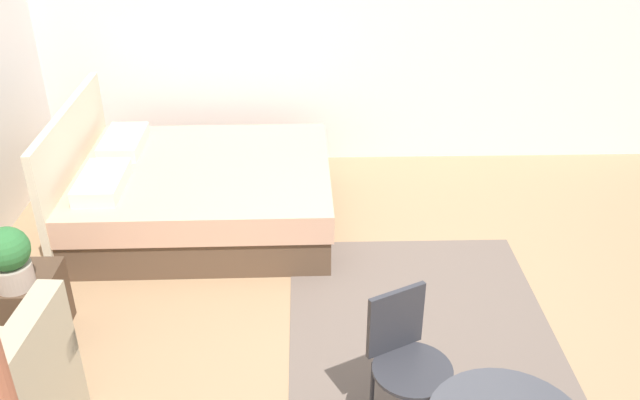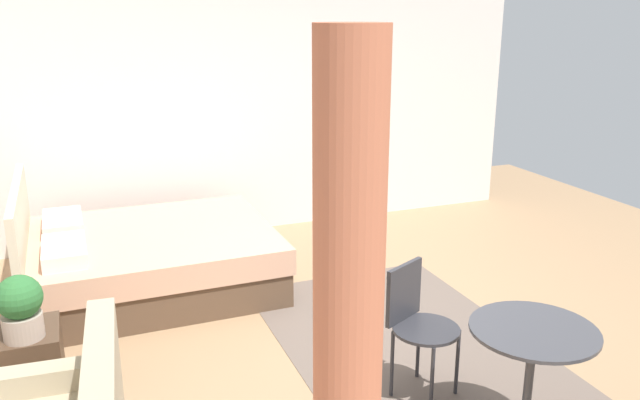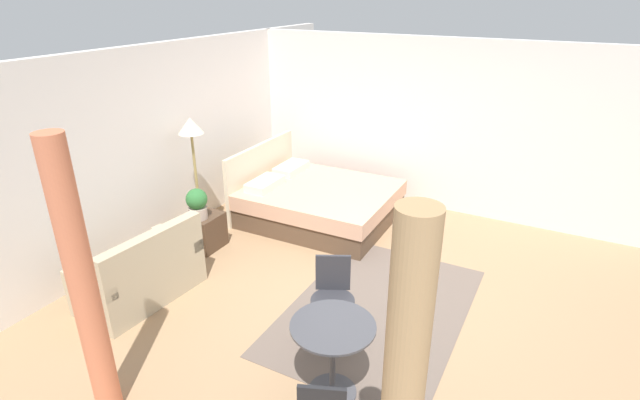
{
  "view_description": "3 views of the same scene",
  "coord_description": "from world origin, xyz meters",
  "px_view_note": "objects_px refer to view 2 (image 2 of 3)",
  "views": [
    {
      "loc": [
        -3.49,
        0.55,
        2.9
      ],
      "look_at": [
        0.7,
        0.43,
        0.59
      ],
      "focal_mm": 37.84,
      "sensor_mm": 36.0,
      "label": 1
    },
    {
      "loc": [
        -3.97,
        1.91,
        2.35
      ],
      "look_at": [
        0.7,
        0.09,
        0.87
      ],
      "focal_mm": 35.94,
      "sensor_mm": 36.0,
      "label": 2
    },
    {
      "loc": [
        -4.3,
        -1.68,
        3.16
      ],
      "look_at": [
        0.45,
        0.84,
        0.81
      ],
      "focal_mm": 27.33,
      "sensor_mm": 36.0,
      "label": 3
    }
  ],
  "objects_px": {
    "nightstand": "(32,363)",
    "potted_plant": "(20,306)",
    "balcony_table": "(531,363)",
    "bed": "(146,258)",
    "cafe_chair_near_window": "(416,317)"
  },
  "relations": [
    {
      "from": "balcony_table",
      "to": "potted_plant",
      "type": "bearing_deg",
      "value": 61.93
    },
    {
      "from": "nightstand",
      "to": "potted_plant",
      "type": "bearing_deg",
      "value": 175.83
    },
    {
      "from": "nightstand",
      "to": "potted_plant",
      "type": "distance_m",
      "value": 0.45
    },
    {
      "from": "nightstand",
      "to": "balcony_table",
      "type": "bearing_deg",
      "value": -119.82
    },
    {
      "from": "balcony_table",
      "to": "cafe_chair_near_window",
      "type": "height_order",
      "value": "cafe_chair_near_window"
    },
    {
      "from": "bed",
      "to": "balcony_table",
      "type": "height_order",
      "value": "bed"
    },
    {
      "from": "potted_plant",
      "to": "balcony_table",
      "type": "height_order",
      "value": "potted_plant"
    },
    {
      "from": "bed",
      "to": "cafe_chair_near_window",
      "type": "distance_m",
      "value": 2.66
    },
    {
      "from": "cafe_chair_near_window",
      "to": "balcony_table",
      "type": "bearing_deg",
      "value": -153.49
    },
    {
      "from": "bed",
      "to": "cafe_chair_near_window",
      "type": "bearing_deg",
      "value": -148.18
    },
    {
      "from": "nightstand",
      "to": "balcony_table",
      "type": "xyz_separation_m",
      "value": [
        -1.49,
        -2.6,
        0.26
      ]
    },
    {
      "from": "potted_plant",
      "to": "bed",
      "type": "bearing_deg",
      "value": -29.7
    },
    {
      "from": "potted_plant",
      "to": "nightstand",
      "type": "bearing_deg",
      "value": -4.17
    },
    {
      "from": "nightstand",
      "to": "cafe_chair_near_window",
      "type": "relative_size",
      "value": 0.55
    },
    {
      "from": "bed",
      "to": "nightstand",
      "type": "relative_size",
      "value": 4.5
    }
  ]
}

